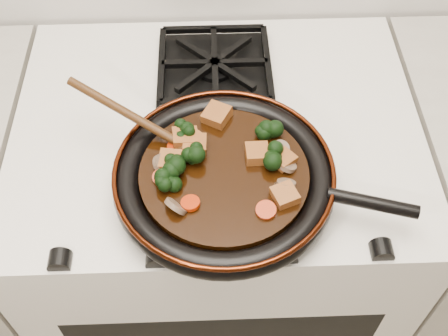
{
  "coord_description": "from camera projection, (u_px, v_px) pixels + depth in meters",
  "views": [
    {
      "loc": [
        -0.01,
        0.99,
        1.68
      ],
      "look_at": [
        0.01,
        1.53,
        0.97
      ],
      "focal_mm": 45.0,
      "sensor_mm": 36.0,
      "label": 1
    }
  ],
  "objects": [
    {
      "name": "carrot_coin_3",
      "position": [
        176.0,
        147.0,
        0.93
      ],
      "size": [
        0.03,
        0.03,
        0.02
      ],
      "primitive_type": "cylinder",
      "rotation": [
        0.24,
        -0.26,
        0.0
      ],
      "color": "#B42605",
      "rests_on": "braising_sauce"
    },
    {
      "name": "broccoli_floret_5",
      "position": [
        184.0,
        132.0,
        0.94
      ],
      "size": [
        0.06,
        0.06,
        0.06
      ],
      "primitive_type": null,
      "rotation": [
        0.08,
        0.15,
        1.59
      ],
      "color": "black",
      "rests_on": "braising_sauce"
    },
    {
      "name": "braising_sauce",
      "position": [
        224.0,
        176.0,
        0.91
      ],
      "size": [
        0.27,
        0.27,
        0.02
      ],
      "primitive_type": "cylinder",
      "color": "black",
      "rests_on": "skillet"
    },
    {
      "name": "mushroom_slice_0",
      "position": [
        280.0,
        149.0,
        0.92
      ],
      "size": [
        0.04,
        0.04,
        0.02
      ],
      "primitive_type": "cylinder",
      "rotation": [
        0.45,
        0.0,
        0.18
      ],
      "color": "brown",
      "rests_on": "braising_sauce"
    },
    {
      "name": "mushroom_slice_4",
      "position": [
        162.0,
        164.0,
        0.9
      ],
      "size": [
        0.03,
        0.04,
        0.03
      ],
      "primitive_type": "cylinder",
      "rotation": [
        0.85,
        0.0,
        1.33
      ],
      "color": "brown",
      "rests_on": "braising_sauce"
    },
    {
      "name": "carrot_coin_2",
      "position": [
        266.0,
        210.0,
        0.85
      ],
      "size": [
        0.03,
        0.03,
        0.01
      ],
      "primitive_type": "cylinder",
      "rotation": [
        0.13,
        -0.05,
        0.0
      ],
      "color": "#B42605",
      "rests_on": "braising_sauce"
    },
    {
      "name": "carrot_coin_0",
      "position": [
        190.0,
        203.0,
        0.86
      ],
      "size": [
        0.03,
        0.03,
        0.01
      ],
      "primitive_type": "cylinder",
      "rotation": [
        -0.08,
        -0.06,
        0.0
      ],
      "color": "#B42605",
      "rests_on": "braising_sauce"
    },
    {
      "name": "tofu_cube_5",
      "position": [
        170.0,
        161.0,
        0.91
      ],
      "size": [
        0.04,
        0.04,
        0.02
      ],
      "primitive_type": "cube",
      "rotation": [
        -0.07,
        0.03,
        2.98
      ],
      "color": "brown",
      "rests_on": "braising_sauce"
    },
    {
      "name": "stove",
      "position": [
        219.0,
        244.0,
        1.4
      ],
      "size": [
        0.76,
        0.6,
        0.9
      ],
      "primitive_type": "cube",
      "color": "white",
      "rests_on": "ground"
    },
    {
      "name": "tofu_cube_7",
      "position": [
        189.0,
        138.0,
        0.94
      ],
      "size": [
        0.05,
        0.05,
        0.02
      ],
      "primitive_type": "cube",
      "rotation": [
        0.09,
        0.04,
        0.88
      ],
      "color": "brown",
      "rests_on": "braising_sauce"
    },
    {
      "name": "skillet",
      "position": [
        225.0,
        178.0,
        0.91
      ],
      "size": [
        0.48,
        0.36,
        0.05
      ],
      "rotation": [
        0.0,
        0.0,
        -0.29
      ],
      "color": "black",
      "rests_on": "burner_grate_front"
    },
    {
      "name": "tofu_cube_1",
      "position": [
        185.0,
        139.0,
        0.93
      ],
      "size": [
        0.05,
        0.04,
        0.03
      ],
      "primitive_type": "cube",
      "rotation": [
        -0.03,
        0.09,
        0.1
      ],
      "color": "brown",
      "rests_on": "braising_sauce"
    },
    {
      "name": "mushroom_slice_3",
      "position": [
        286.0,
        184.0,
        0.88
      ],
      "size": [
        0.04,
        0.04,
        0.02
      ],
      "primitive_type": "cylinder",
      "rotation": [
        0.54,
        0.0,
        2.91
      ],
      "color": "brown",
      "rests_on": "braising_sauce"
    },
    {
      "name": "wooden_spoon",
      "position": [
        156.0,
        130.0,
        0.93
      ],
      "size": [
        0.14,
        0.09,
        0.23
      ],
      "rotation": [
        0.0,
        0.0,
        2.66
      ],
      "color": "#41240E",
      "rests_on": "braising_sauce"
    },
    {
      "name": "mushroom_slice_2",
      "position": [
        176.0,
        206.0,
        0.85
      ],
      "size": [
        0.05,
        0.05,
        0.04
      ],
      "primitive_type": "cylinder",
      "rotation": [
        0.98,
        0.0,
        2.35
      ],
      "color": "brown",
      "rests_on": "braising_sauce"
    },
    {
      "name": "tofu_cube_2",
      "position": [
        283.0,
        160.0,
        0.91
      ],
      "size": [
        0.05,
        0.05,
        0.02
      ],
      "primitive_type": "cube",
      "rotation": [
        0.03,
        0.06,
        0.69
      ],
      "color": "brown",
      "rests_on": "braising_sauce"
    },
    {
      "name": "broccoli_floret_0",
      "position": [
        269.0,
        133.0,
        0.94
      ],
      "size": [
        0.09,
        0.09,
        0.07
      ],
      "primitive_type": null,
      "rotation": [
        0.11,
        0.22,
        0.81
      ],
      "color": "black",
      "rests_on": "braising_sauce"
    },
    {
      "name": "burner_grate_front",
      "position": [
        219.0,
        180.0,
        0.95
      ],
      "size": [
        0.23,
        0.23,
        0.03
      ],
      "primitive_type": null,
      "color": "black",
      "rests_on": "stove"
    },
    {
      "name": "tofu_cube_0",
      "position": [
        217.0,
        116.0,
        0.96
      ],
      "size": [
        0.06,
        0.06,
        0.03
      ],
      "primitive_type": "cube",
      "rotation": [
        -0.05,
        -0.06,
        1.05
      ],
      "color": "brown",
      "rests_on": "braising_sauce"
    },
    {
      "name": "broccoli_floret_3",
      "position": [
        192.0,
        157.0,
        0.9
      ],
      "size": [
        0.08,
        0.08,
        0.07
      ],
      "primitive_type": null,
      "rotation": [
        -0.01,
        0.15,
        0.42
      ],
      "color": "black",
      "rests_on": "braising_sauce"
    },
    {
      "name": "mushroom_slice_1",
      "position": [
        287.0,
        165.0,
        0.9
      ],
      "size": [
        0.04,
        0.04,
        0.02
      ],
      "primitive_type": "cylinder",
      "rotation": [
        0.47,
        0.0,
        2.15
      ],
      "color": "brown",
      "rests_on": "braising_sauce"
    },
    {
      "name": "broccoli_floret_2",
      "position": [
        167.0,
        183.0,
        0.88
      ],
      "size": [
        0.08,
        0.08,
        0.06
      ],
      "primitive_type": null,
      "rotation": [
        -0.07,
        -0.11,
        0.63
      ],
      "color": "black",
      "rests_on": "braising_sauce"
    },
    {
      "name": "tofu_cube_6",
      "position": [
        285.0,
        196.0,
        0.86
      ],
      "size": [
        0.05,
        0.05,
        0.02
      ],
      "primitive_type": "cube",
      "rotation": [
        0.0,
        -0.06,
        0.36
      ],
      "color": "brown",
      "rests_on": "braising_sauce"
    },
    {
      "name": "burner_grate_back",
      "position": [
        215.0,
        66.0,
        1.12
      ],
      "size": [
        0.23,
        0.23,
        0.03
      ],
      "primitive_type": null,
      "color": "black",
      "rests_on": "stove"
    },
    {
      "name": "carrot_coin_1",
      "position": [
        161.0,
        177.0,
        0.89
      ],
      "size": [
        0.03,
        0.03,
        0.01
      ],
      "primitive_type": "cylinder",
      "rotation": [
        0.3,
        -0.01,
        0.0
      ],
      "color": "#B42605",
      "rests_on": "braising_sauce"
    },
    {
      "name": "broccoli_floret_1",
      "position": [
        270.0,
        158.0,
        0.91
      ],
      "size": [
        0.09,
        0.09,
        0.06
      ],
      "primitive_type": null,
      "rotation": [
        -0.09,
        0.22,
        2.16
      ],
      "color": "black",
      "rests_on": "braising_sauce"
    },
    {
      "name": "tofu_cube_3",
      "position": [
        257.0,
        154.0,
        0.91
      ],
      "size": [
        0.04,
        0.04,
        0.02
      ],
      "primitive_type": "cube",
      "rotation": [
        0.02,
        0.05,
        1.61
      ],
      "color": "brown",
      "rests_on": "braising_sauce"
    },
    {
      "name": "tofu_cube_4",
      "position": [
        194.0,
        145.0,
        0.92
      ],
      "size": [
        0.04,
        0.04,
        0.03
      ],
      "primitive_type": "cube",
      "rotation": [
        0.09,
        -0.06,
        3.11
      ],
      "color": "brown",
      "rests_on": "braising_sauce"
    },
    {
      "name": "broccoli_floret_4",
      "position": [
        175.0,
        168.0,
        0.89
      ],
      "size": [
        0.08,
        0.09,
        0.07
      ],
      "primitive_type": null,
      "rotation": [
        0.17,
        0.19,
        2.58
      ],
      "color": "black",
      "rests_on": "braising_sauce"
    }
  ]
}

